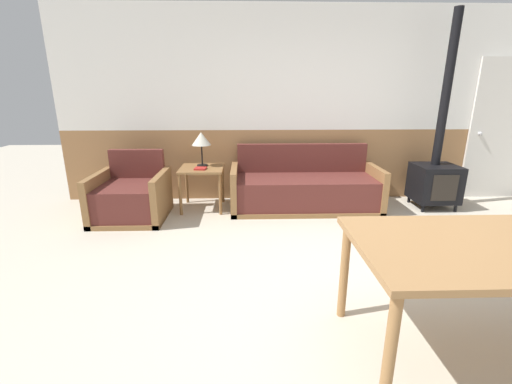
# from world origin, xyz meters

# --- Properties ---
(ground_plane) EXTENTS (16.00, 16.00, 0.00)m
(ground_plane) POSITION_xyz_m (0.00, 0.00, 0.00)
(ground_plane) COLOR beige
(wall_back) EXTENTS (7.20, 0.06, 2.70)m
(wall_back) POSITION_xyz_m (0.00, 2.63, 1.35)
(wall_back) COLOR #996B42
(wall_back) RESTS_ON ground_plane
(couch) EXTENTS (2.01, 0.80, 0.85)m
(couch) POSITION_xyz_m (-0.14, 2.12, 0.27)
(couch) COLOR olive
(couch) RESTS_ON ground_plane
(armchair) EXTENTS (0.87, 0.86, 0.83)m
(armchair) POSITION_xyz_m (-2.41, 1.81, 0.26)
(armchair) COLOR olive
(armchair) RESTS_ON ground_plane
(side_table) EXTENTS (0.58, 0.58, 0.58)m
(side_table) POSITION_xyz_m (-1.54, 2.16, 0.49)
(side_table) COLOR olive
(side_table) RESTS_ON ground_plane
(table_lamp) EXTENTS (0.26, 0.26, 0.46)m
(table_lamp) POSITION_xyz_m (-1.54, 2.26, 0.94)
(table_lamp) COLOR black
(table_lamp) RESTS_ON side_table
(book_stack) EXTENTS (0.16, 0.16, 0.02)m
(book_stack) POSITION_xyz_m (-1.55, 2.05, 0.59)
(book_stack) COLOR #B22823
(book_stack) RESTS_ON side_table
(dining_table) EXTENTS (1.65, 0.92, 0.75)m
(dining_table) POSITION_xyz_m (0.51, -0.65, 0.68)
(dining_table) COLOR #9E7042
(dining_table) RESTS_ON ground_plane
(wood_stove) EXTENTS (0.56, 0.52, 2.57)m
(wood_stove) POSITION_xyz_m (1.67, 2.12, 0.53)
(wood_stove) COLOR black
(wood_stove) RESTS_ON ground_plane
(entry_door) EXTENTS (0.95, 0.09, 2.03)m
(entry_door) POSITION_xyz_m (2.81, 2.57, 1.02)
(entry_door) COLOR silver
(entry_door) RESTS_ON ground_plane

